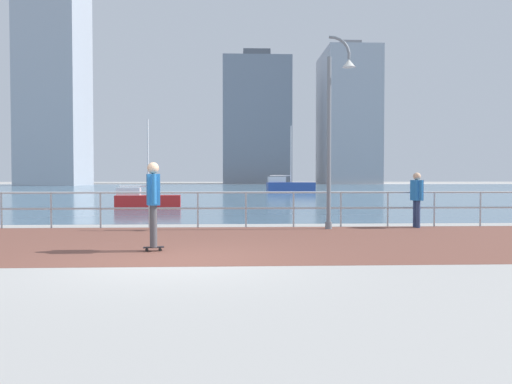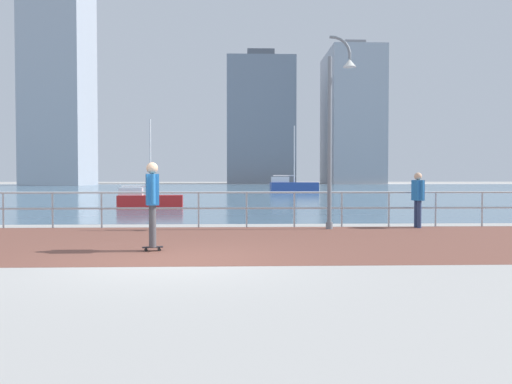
{
  "view_description": "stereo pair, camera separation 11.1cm",
  "coord_description": "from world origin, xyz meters",
  "px_view_note": "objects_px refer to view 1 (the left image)",
  "views": [
    {
      "loc": [
        1.04,
        -8.84,
        1.47
      ],
      "look_at": [
        1.59,
        3.54,
        1.1
      ],
      "focal_mm": 35.49,
      "sensor_mm": 36.0,
      "label": 1
    },
    {
      "loc": [
        1.16,
        -8.85,
        1.47
      ],
      "look_at": [
        1.59,
        3.54,
        1.1
      ],
      "focal_mm": 35.49,
      "sensor_mm": 36.0,
      "label": 2
    }
  ],
  "objects_px": {
    "lamppost": "(335,122)",
    "bystander": "(417,195)",
    "skateboarder": "(153,198)",
    "sailboat_navy": "(289,186)",
    "sailboat_ivory": "(146,200)"
  },
  "relations": [
    {
      "from": "lamppost",
      "to": "skateboarder",
      "type": "height_order",
      "value": "lamppost"
    },
    {
      "from": "skateboarder",
      "to": "sailboat_ivory",
      "type": "relative_size",
      "value": 0.43
    },
    {
      "from": "sailboat_navy",
      "to": "bystander",
      "type": "bearing_deg",
      "value": -89.93
    },
    {
      "from": "sailboat_navy",
      "to": "sailboat_ivory",
      "type": "height_order",
      "value": "sailboat_navy"
    },
    {
      "from": "lamppost",
      "to": "bystander",
      "type": "distance_m",
      "value": 3.23
    },
    {
      "from": "bystander",
      "to": "sailboat_navy",
      "type": "xyz_separation_m",
      "value": [
        -0.04,
        33.39,
        -0.33
      ]
    },
    {
      "from": "bystander",
      "to": "skateboarder",
      "type": "bearing_deg",
      "value": -147.6
    },
    {
      "from": "lamppost",
      "to": "sailboat_navy",
      "type": "relative_size",
      "value": 0.86
    },
    {
      "from": "lamppost",
      "to": "skateboarder",
      "type": "xyz_separation_m",
      "value": [
        -4.42,
        -4.07,
        -1.94
      ]
    },
    {
      "from": "lamppost",
      "to": "sailboat_navy",
      "type": "xyz_separation_m",
      "value": [
        2.42,
        33.69,
        -2.4
      ]
    },
    {
      "from": "skateboarder",
      "to": "bystander",
      "type": "height_order",
      "value": "skateboarder"
    },
    {
      "from": "lamppost",
      "to": "bystander",
      "type": "bearing_deg",
      "value": 6.9
    },
    {
      "from": "sailboat_navy",
      "to": "sailboat_ivory",
      "type": "xyz_separation_m",
      "value": [
        -9.31,
        -24.31,
        -0.21
      ]
    },
    {
      "from": "skateboarder",
      "to": "bystander",
      "type": "distance_m",
      "value": 8.15
    },
    {
      "from": "skateboarder",
      "to": "sailboat_navy",
      "type": "distance_m",
      "value": 38.37
    }
  ]
}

